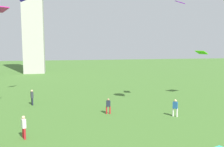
# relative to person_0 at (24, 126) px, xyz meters

# --- Properties ---
(person_0) EXTENTS (0.41, 0.51, 1.73)m
(person_0) POSITION_rel_person_0_xyz_m (0.00, 0.00, 0.00)
(person_0) COLOR red
(person_0) RESTS_ON ground_plane
(person_1) EXTENTS (0.50, 0.49, 1.70)m
(person_1) POSITION_rel_person_0_xyz_m (13.52, 2.49, -0.02)
(person_1) COLOR silver
(person_1) RESTS_ON ground_plane
(person_2) EXTENTS (0.38, 0.54, 1.79)m
(person_2) POSITION_rel_person_0_xyz_m (-0.49, 10.48, 0.04)
(person_2) COLOR #1E2333
(person_2) RESTS_ON ground_plane
(person_3) EXTENTS (0.49, 0.28, 1.57)m
(person_3) POSITION_rel_person_0_xyz_m (7.41, 4.90, -0.09)
(person_3) COLOR red
(person_3) RESTS_ON ground_plane
(kite_flying_4) EXTENTS (2.10, 2.00, 0.54)m
(kite_flying_4) POSITION_rel_person_0_xyz_m (21.57, 10.44, 5.04)
(kite_flying_4) COLOR #3EC00B
(kite_flying_5) EXTENTS (1.15, 1.35, 0.61)m
(kite_flying_5) POSITION_rel_person_0_xyz_m (15.96, 6.62, 10.73)
(kite_flying_5) COLOR #7304BC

